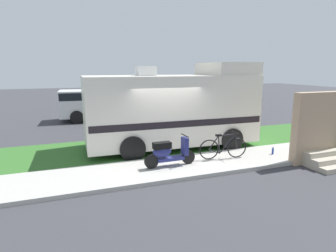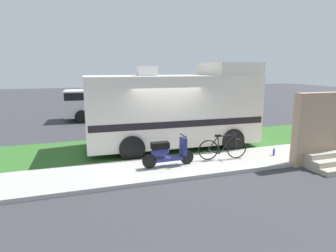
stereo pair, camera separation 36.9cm
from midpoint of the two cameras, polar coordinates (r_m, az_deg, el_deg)
ground_plane at (r=10.27m, az=-1.11°, el=-6.39°), size 80.00×80.00×0.00m
sidewalk at (r=9.19m, az=1.38°, el=-8.20°), size 24.00×2.00×0.12m
grass_strip at (r=11.62m, az=-3.56°, el=-4.06°), size 24.00×3.40×0.08m
motorhome_rv at (r=11.26m, az=0.19°, el=3.64°), size 6.72×2.83×3.39m
scooter at (r=8.92m, az=-1.13°, el=-5.31°), size 1.69×0.50×0.97m
bicycle at (r=9.84m, az=9.96°, el=-4.30°), size 1.69×0.52×0.90m
pickup_truck_near at (r=16.43m, az=1.08°, el=3.99°), size 5.07×2.24×1.89m
pickup_truck_far at (r=18.17m, az=-15.23°, el=4.25°), size 5.21×2.42×1.85m
porch_steps at (r=10.66m, az=27.38°, el=-1.65°), size 2.00×1.26×2.40m
bottle_green at (r=10.85m, az=19.41°, el=-4.79°), size 0.07×0.07×0.27m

